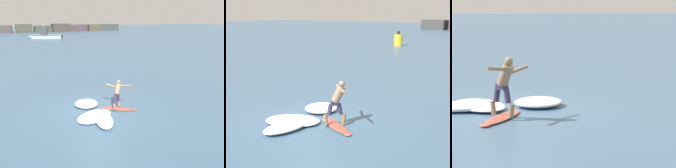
# 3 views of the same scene
# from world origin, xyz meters

# --- Properties ---
(ground_plane) EXTENTS (200.00, 200.00, 0.00)m
(ground_plane) POSITION_xyz_m (0.00, 0.00, 0.00)
(ground_plane) COLOR #416280
(surfboard) EXTENTS (1.90, 1.33, 0.21)m
(surfboard) POSITION_xyz_m (1.11, -0.16, 0.04)
(surfboard) COLOR #DA503F
(surfboard) RESTS_ON ground
(surfer) EXTENTS (1.09, 1.13, 1.52)m
(surfer) POSITION_xyz_m (1.15, -0.08, 0.96)
(surfer) COLOR #8E7053
(surfer) RESTS_ON surfboard
(channel_marker_buoy) EXTENTS (0.95, 0.95, 1.67)m
(channel_marker_buoy) POSITION_xyz_m (-7.28, 25.24, 0.68)
(channel_marker_buoy) COLOR yellow
(channel_marker_buoy) RESTS_ON ground
(wave_foam_at_tail) EXTENTS (2.31, 1.99, 0.18)m
(wave_foam_at_tail) POSITION_xyz_m (-0.35, -0.70, 0.09)
(wave_foam_at_tail) COLOR white
(wave_foam_at_tail) RESTS_ON ground
(wave_foam_at_nose) EXTENTS (1.52, 1.60, 0.25)m
(wave_foam_at_nose) POSITION_xyz_m (-0.33, 0.96, 0.12)
(wave_foam_at_nose) COLOR white
(wave_foam_at_nose) RESTS_ON ground
(wave_foam_beside) EXTENTS (1.12, 1.90, 0.25)m
(wave_foam_beside) POSITION_xyz_m (-0.06, -1.33, 0.12)
(wave_foam_beside) COLOR white
(wave_foam_beside) RESTS_ON ground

